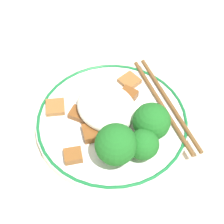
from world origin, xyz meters
TOP-DOWN VIEW (x-y plane):
  - ground_plane at (0.00, 0.00)m, footprint 3.00×3.00m
  - plate at (0.00, 0.00)m, footprint 0.24×0.24m
  - rice_mound at (0.01, -0.00)m, footprint 0.10×0.08m
  - broccoli_back_left at (-0.06, 0.04)m, footprint 0.06×0.06m
  - broccoli_back_center at (-0.08, 0.01)m, footprint 0.04×0.04m
  - broccoli_back_right at (-0.06, -0.03)m, footprint 0.06×0.06m
  - meat_near_front at (0.02, -0.05)m, footprint 0.03×0.03m
  - meat_near_left at (0.04, 0.03)m, footprint 0.03×0.03m
  - meat_near_right at (0.08, 0.05)m, footprint 0.04×0.04m
  - meat_near_back at (0.04, -0.01)m, footprint 0.04×0.03m
  - meat_on_rice_edge at (-0.01, 0.09)m, footprint 0.03×0.03m
  - meat_mid_left at (0.00, 0.04)m, footprint 0.04×0.03m
  - meat_mid_right at (0.04, -0.07)m, footprint 0.03×0.03m
  - chopsticks at (-0.04, -0.08)m, footprint 0.20×0.09m

SIDE VIEW (x-z plane):
  - ground_plane at x=0.00m, z-range 0.00..0.00m
  - plate at x=0.00m, z-range 0.00..0.02m
  - chopsticks at x=-0.04m, z-range 0.02..0.02m
  - meat_near_right at x=0.08m, z-range 0.02..0.02m
  - meat_mid_right at x=0.04m, z-range 0.02..0.02m
  - meat_near_left at x=0.04m, z-range 0.02..0.03m
  - meat_near_back at x=0.04m, z-range 0.02..0.03m
  - meat_on_rice_edge at x=-0.01m, z-range 0.02..0.03m
  - meat_mid_left at x=0.00m, z-range 0.02..0.03m
  - meat_near_front at x=0.02m, z-range 0.02..0.03m
  - rice_mound at x=0.01m, z-range 0.02..0.06m
  - broccoli_back_center at x=-0.08m, z-range 0.02..0.07m
  - broccoli_back_right at x=-0.06m, z-range 0.02..0.08m
  - broccoli_back_left at x=-0.06m, z-range 0.02..0.09m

